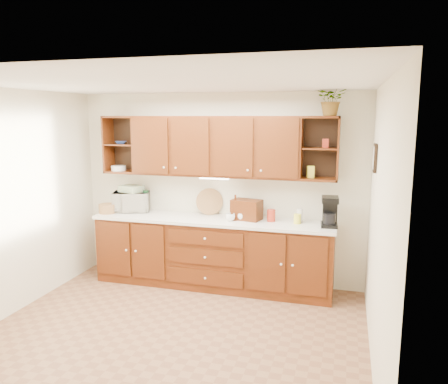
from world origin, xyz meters
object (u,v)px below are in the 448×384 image
Objects in this scene: bread_box at (247,210)px; potted_plant at (332,99)px; coffee_maker at (330,212)px; microwave at (132,202)px.

potted_plant is (1.03, 0.01, 1.41)m from bread_box.
potted_plant is at bearing 111.38° from coffee_maker.
coffee_maker is 1.37m from potted_plant.
coffee_maker is at bearing 9.38° from bread_box.
potted_plant is at bearing -20.29° from microwave.
bread_box is 1.75m from potted_plant.
microwave is 1.33× the size of bread_box.
bread_box is (1.71, -0.06, -0.01)m from microwave.
microwave is 2.77m from coffee_maker.
microwave is 3.08m from potted_plant.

